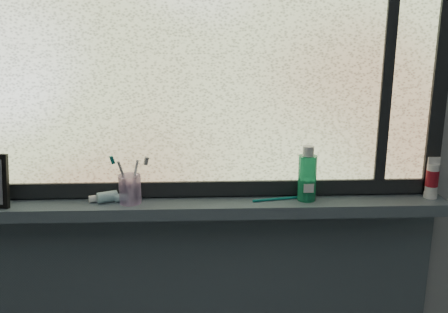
% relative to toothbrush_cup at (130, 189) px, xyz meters
% --- Properties ---
extents(wall_back, '(3.00, 0.01, 2.50)m').
position_rel_toothbrush_cup_xyz_m(wall_back, '(0.23, 0.08, 0.18)').
color(wall_back, '#9EA3A8').
rests_on(wall_back, ground).
extents(windowsill, '(1.62, 0.14, 0.04)m').
position_rel_toothbrush_cup_xyz_m(windowsill, '(0.23, 0.00, -0.07)').
color(windowsill, '#4B5A64').
rests_on(windowsill, wall_back).
extents(window_pane, '(1.50, 0.01, 1.00)m').
position_rel_toothbrush_cup_xyz_m(window_pane, '(0.23, 0.06, 0.46)').
color(window_pane, silver).
rests_on(window_pane, wall_back).
extents(frame_bottom, '(1.60, 0.03, 0.05)m').
position_rel_toothbrush_cup_xyz_m(frame_bottom, '(0.23, 0.05, -0.02)').
color(frame_bottom, black).
rests_on(frame_bottom, windowsill).
extents(frame_right, '(0.05, 0.03, 1.10)m').
position_rel_toothbrush_cup_xyz_m(frame_right, '(1.01, 0.05, 0.46)').
color(frame_right, black).
rests_on(frame_right, wall_back).
extents(frame_mullion, '(0.03, 0.03, 1.00)m').
position_rel_toothbrush_cup_xyz_m(frame_mullion, '(0.83, 0.05, 0.46)').
color(frame_mullion, black).
rests_on(frame_mullion, wall_back).
extents(toothpaste_tube, '(0.20, 0.11, 0.04)m').
position_rel_toothbrush_cup_xyz_m(toothpaste_tube, '(-0.06, 0.01, -0.03)').
color(toothpaste_tube, white).
rests_on(toothpaste_tube, windowsill).
extents(toothbrush_cup, '(0.09, 0.09, 0.09)m').
position_rel_toothbrush_cup_xyz_m(toothbrush_cup, '(0.00, 0.00, 0.00)').
color(toothbrush_cup, '#CFAAE1').
rests_on(toothbrush_cup, windowsill).
extents(toothbrush_lying, '(0.20, 0.06, 0.01)m').
position_rel_toothbrush_cup_xyz_m(toothbrush_lying, '(0.48, 0.00, -0.04)').
color(toothbrush_lying, '#0C6E69').
rests_on(toothbrush_lying, windowsill).
extents(mouthwash_bottle, '(0.06, 0.06, 0.15)m').
position_rel_toothbrush_cup_xyz_m(mouthwash_bottle, '(0.58, 0.01, 0.04)').
color(mouthwash_bottle, '#21AD6F').
rests_on(mouthwash_bottle, windowsill).
extents(cream_tube, '(0.05, 0.05, 0.10)m').
position_rel_toothbrush_cup_xyz_m(cream_tube, '(1.00, 0.01, 0.03)').
color(cream_tube, silver).
rests_on(cream_tube, windowsill).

